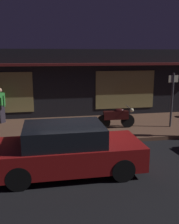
# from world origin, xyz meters

# --- Properties ---
(ground_plane) EXTENTS (60.00, 60.00, 0.00)m
(ground_plane) POSITION_xyz_m (0.00, 0.00, 0.00)
(ground_plane) COLOR black
(sidewalk_slab) EXTENTS (18.00, 4.00, 0.15)m
(sidewalk_slab) POSITION_xyz_m (0.00, 3.00, 0.07)
(sidewalk_slab) COLOR brown
(sidewalk_slab) RESTS_ON ground_plane
(storefront_building) EXTENTS (18.00, 3.30, 3.60)m
(storefront_building) POSITION_xyz_m (0.00, 6.39, 1.80)
(storefront_building) COLOR black
(storefront_building) RESTS_ON ground_plane
(motorcycle) EXTENTS (1.70, 0.55, 0.97)m
(motorcycle) POSITION_xyz_m (2.03, 2.53, 0.65)
(motorcycle) COLOR black
(motorcycle) RESTS_ON sidewalk_slab
(person_photographer) EXTENTS (0.50, 0.49, 1.67)m
(person_photographer) POSITION_xyz_m (-3.09, 4.37, 1.03)
(person_photographer) COLOR #28232D
(person_photographer) RESTS_ON sidewalk_slab
(sign_post) EXTENTS (0.44, 0.09, 2.40)m
(sign_post) POSITION_xyz_m (4.48, 2.30, 1.51)
(sign_post) COLOR #47474C
(sign_post) RESTS_ON sidewalk_slab
(parked_car_near) EXTENTS (4.11, 1.79, 1.42)m
(parked_car_near) POSITION_xyz_m (-0.47, -1.13, 0.70)
(parked_car_near) COLOR black
(parked_car_near) RESTS_ON ground_plane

